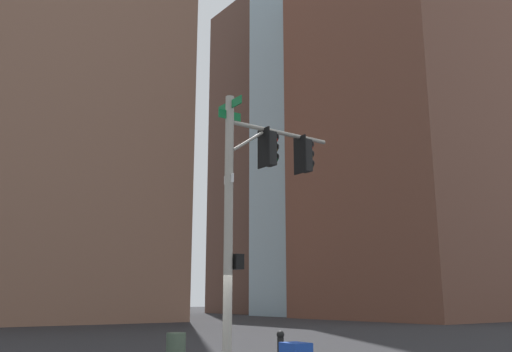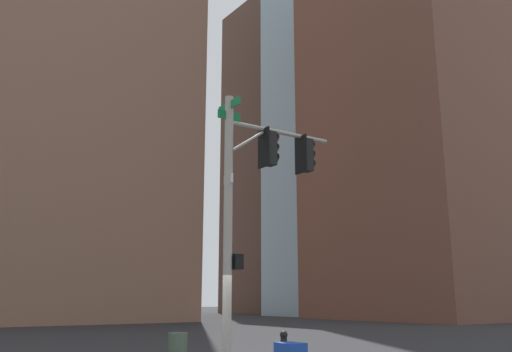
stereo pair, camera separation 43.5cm
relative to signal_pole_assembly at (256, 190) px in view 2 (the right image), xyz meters
name	(u,v)px [view 2 (the right image)]	position (x,y,z in m)	size (l,w,h in m)	color
signal_pole_assembly	(256,190)	(0.00, 0.00, 0.00)	(3.89, 1.17, 7.44)	#9E998C
fire_hydrant	(284,343)	(2.84, 2.50, -4.41)	(0.34, 0.26, 0.87)	black
litter_bin	(177,350)	(-1.13, 2.31, -4.40)	(0.56, 0.56, 0.95)	#384738
building_brick_nearside	(30,62)	(0.61, 36.75, 17.94)	(27.20, 16.61, 45.63)	#845B47
building_brick_midblock	(427,142)	(36.77, 21.83, 12.84)	(20.25, 18.13, 35.45)	brown
building_brick_farside	(304,154)	(38.68, 43.95, 16.73)	(17.44, 16.25, 43.22)	#4C3328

